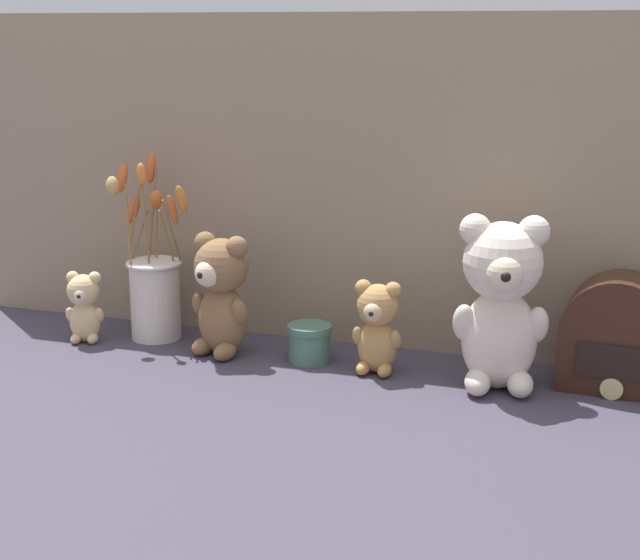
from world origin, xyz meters
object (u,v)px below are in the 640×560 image
(flower_vase, at_px, (154,286))
(vintage_radio, at_px, (618,341))
(decorative_tin_tall, at_px, (310,343))
(teddy_bear_small, at_px, (377,325))
(teddy_bear_tiny, at_px, (85,305))
(teddy_bear_medium, at_px, (221,292))
(teddy_bear_large, at_px, (501,300))

(flower_vase, height_order, vintage_radio, flower_vase)
(decorative_tin_tall, bearing_deg, flower_vase, 173.82)
(flower_vase, bearing_deg, teddy_bear_small, -6.83)
(teddy_bear_tiny, relative_size, vintage_radio, 0.71)
(teddy_bear_medium, distance_m, teddy_bear_small, 0.31)
(teddy_bear_large, relative_size, teddy_bear_small, 1.78)
(flower_vase, xyz_separation_m, decorative_tin_tall, (0.34, -0.04, -0.07))
(teddy_bear_small, relative_size, vintage_radio, 0.85)
(teddy_bear_tiny, distance_m, decorative_tin_tall, 0.46)
(teddy_bear_small, bearing_deg, teddy_bear_large, -2.66)
(teddy_bear_large, height_order, vintage_radio, teddy_bear_large)
(flower_vase, bearing_deg, vintage_radio, -0.08)
(teddy_bear_large, height_order, teddy_bear_medium, teddy_bear_large)
(teddy_bear_large, bearing_deg, teddy_bear_small, 177.34)
(teddy_bear_small, bearing_deg, teddy_bear_tiny, -179.04)
(teddy_bear_small, bearing_deg, teddy_bear_medium, 179.17)
(teddy_bear_medium, relative_size, decorative_tin_tall, 2.82)
(flower_vase, height_order, decorative_tin_tall, flower_vase)
(teddy_bear_small, distance_m, decorative_tin_tall, 0.15)
(vintage_radio, distance_m, decorative_tin_tall, 0.55)
(teddy_bear_medium, bearing_deg, decorative_tin_tall, 5.23)
(teddy_bear_tiny, bearing_deg, flower_vase, 29.29)
(vintage_radio, height_order, decorative_tin_tall, vintage_radio)
(teddy_bear_large, height_order, decorative_tin_tall, teddy_bear_large)
(teddy_bear_medium, xyz_separation_m, flower_vase, (-0.17, 0.05, -0.02))
(decorative_tin_tall, bearing_deg, vintage_radio, 3.73)
(flower_vase, distance_m, decorative_tin_tall, 0.35)
(teddy_bear_small, xyz_separation_m, teddy_bear_tiny, (-0.60, -0.01, -0.02))
(teddy_bear_medium, height_order, vintage_radio, teddy_bear_medium)
(teddy_bear_tiny, xyz_separation_m, flower_vase, (0.12, 0.07, 0.03))
(teddy_bear_large, relative_size, flower_vase, 0.83)
(flower_vase, bearing_deg, teddy_bear_medium, -17.24)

